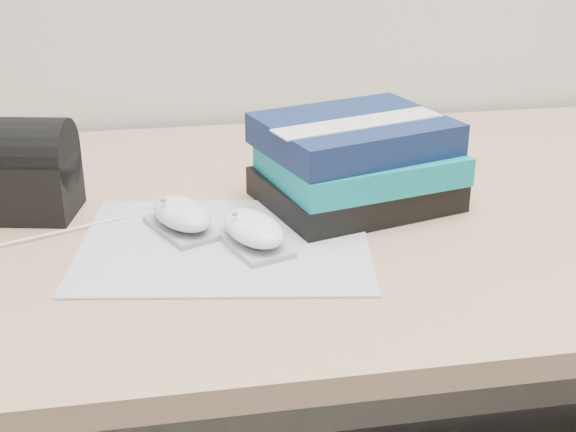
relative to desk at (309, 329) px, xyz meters
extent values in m
cube|color=tan|center=(0.00, -0.06, 0.22)|extent=(1.60, 0.80, 0.03)
cube|color=tan|center=(0.00, 0.32, -0.15)|extent=(1.52, 0.03, 0.35)
cube|color=#93929A|center=(-0.14, -0.17, 0.24)|extent=(0.39, 0.33, 0.00)
cube|color=gray|center=(-0.19, -0.12, 0.24)|extent=(0.10, 0.12, 0.01)
ellipsoid|color=silver|center=(-0.19, -0.12, 0.26)|extent=(0.10, 0.12, 0.03)
ellipsoid|color=gray|center=(-0.21, -0.12, 0.28)|extent=(0.01, 0.01, 0.01)
cube|color=#A1A1A3|center=(-0.11, -0.18, 0.24)|extent=(0.09, 0.12, 0.01)
ellipsoid|color=white|center=(-0.11, -0.18, 0.26)|extent=(0.09, 0.12, 0.03)
ellipsoid|color=gray|center=(-0.13, -0.18, 0.28)|extent=(0.01, 0.01, 0.01)
cylinder|color=white|center=(-0.36, -0.11, 0.24)|extent=(0.19, 0.08, 0.00)
cube|color=black|center=(0.05, -0.06, 0.25)|extent=(0.29, 0.25, 0.04)
cube|color=#0D8492|center=(0.05, -0.07, 0.29)|extent=(0.28, 0.24, 0.04)
cube|color=#0F1F48|center=(0.05, -0.06, 0.33)|extent=(0.28, 0.25, 0.04)
cube|color=silver|center=(0.05, -0.08, 0.35)|extent=(0.24, 0.12, 0.00)
cube|color=black|center=(-0.39, -0.02, 0.27)|extent=(0.16, 0.12, 0.08)
cylinder|color=black|center=(-0.39, -0.02, 0.32)|extent=(0.16, 0.12, 0.10)
camera|label=1|loc=(-0.22, -1.05, 0.66)|focal=50.00mm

